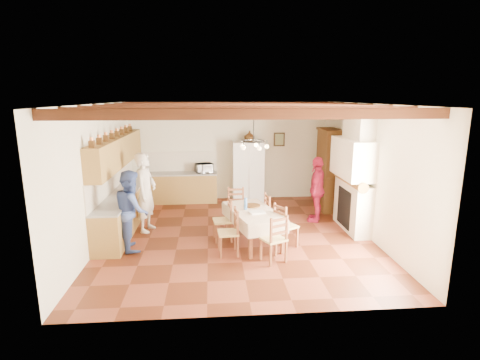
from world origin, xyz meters
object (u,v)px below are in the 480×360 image
object	(u,v)px
hutch	(329,169)
chair_end_far	(236,208)
chair_left_near	(228,232)
person_woman_blue	(132,210)
dining_table	(253,214)
chair_right_far	(274,214)
chair_left_far	(223,220)
chair_right_near	(286,225)
person_woman_red	(317,189)
chair_end_near	(274,238)
microwave	(204,168)
person_man	(146,192)
refrigerator	(248,172)

from	to	relation	value
hutch	chair_end_far	distance (m)	3.10
chair_left_near	person_woman_blue	world-z (taller)	person_woman_blue
dining_table	chair_right_far	world-z (taller)	chair_right_far
chair_left_near	chair_left_far	size ratio (longest dim) A/B	1.00
chair_right_near	person_woman_red	bearing A→B (deg)	-64.33
hutch	chair_end_near	size ratio (longest dim) A/B	2.37
dining_table	person_woman_red	xyz separation A→B (m)	(1.79, 1.35, 0.17)
chair_left_near	chair_right_near	size ratio (longest dim) A/B	1.00
chair_right_near	person_woman_blue	world-z (taller)	person_woman_blue
person_woman_blue	person_woman_red	world-z (taller)	person_woman_blue
hutch	chair_right_near	distance (m)	3.27
chair_end_far	chair_right_near	bearing A→B (deg)	-55.22
chair_right_far	chair_end_far	world-z (taller)	same
person_woman_blue	microwave	bearing A→B (deg)	-40.32
dining_table	person_man	size ratio (longest dim) A/B	0.99
chair_right_far	person_man	world-z (taller)	person_man
refrigerator	chair_left_far	xyz separation A→B (m)	(-0.88, -3.16, -0.44)
chair_left_far	person_woman_red	bearing A→B (deg)	108.69
chair_end_far	chair_end_near	bearing A→B (deg)	-75.22
chair_end_far	person_woman_blue	xyz separation A→B (m)	(-2.27, -1.17, 0.36)
chair_left_near	dining_table	bearing A→B (deg)	129.89
dining_table	chair_right_far	distance (m)	0.79
chair_end_far	microwave	world-z (taller)	microwave
chair_left_far	chair_end_far	xyz separation A→B (m)	(0.37, 0.88, 0.00)
chair_right_near	person_woman_red	xyz separation A→B (m)	(1.12, 1.61, 0.36)
person_woman_red	hutch	bearing A→B (deg)	174.13
person_man	person_woman_blue	world-z (taller)	person_man
refrigerator	person_man	xyz separation A→B (m)	(-2.66, -2.39, 0.03)
person_man	person_woman_red	world-z (taller)	person_man
person_man	chair_left_far	bearing A→B (deg)	-99.83
chair_left_near	chair_end_far	xyz separation A→B (m)	(0.29, 1.64, 0.00)
chair_left_near	hutch	bearing A→B (deg)	130.15
chair_right_near	chair_end_near	distance (m)	0.81
chair_end_far	hutch	bearing A→B (deg)	25.53
person_woman_blue	person_woman_red	size ratio (longest dim) A/B	1.01
chair_left_far	person_man	size ratio (longest dim) A/B	0.51
chair_right_far	person_woman_blue	distance (m)	3.20
refrigerator	chair_left_near	bearing A→B (deg)	-99.97
chair_right_far	chair_left_near	bearing A→B (deg)	126.13
dining_table	refrigerator	bearing A→B (deg)	86.13
person_woman_blue	chair_end_near	bearing A→B (deg)	-124.90
chair_right_near	person_man	xyz separation A→B (m)	(-3.11, 1.23, 0.46)
person_man	person_woman_red	xyz separation A→B (m)	(4.23, 0.38, -0.10)
chair_left_near	chair_end_near	size ratio (longest dim) A/B	1.00
chair_right_far	person_woman_red	world-z (taller)	person_woman_red
dining_table	person_woman_blue	size ratio (longest dim) A/B	1.11
hutch	microwave	world-z (taller)	hutch
dining_table	chair_end_far	xyz separation A→B (m)	(-0.28, 1.08, -0.19)
chair_left_near	chair_end_far	size ratio (longest dim) A/B	1.00
chair_right_far	person_man	xyz separation A→B (m)	(-2.99, 0.44, 0.46)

